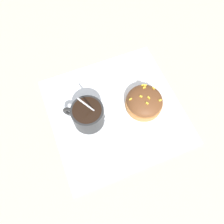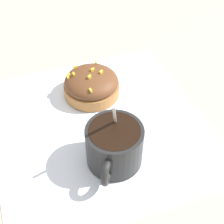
% 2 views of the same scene
% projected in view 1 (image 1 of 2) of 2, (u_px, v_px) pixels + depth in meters
% --- Properties ---
extents(ground_plane, '(3.00, 3.00, 0.00)m').
position_uv_depth(ground_plane, '(116.00, 111.00, 0.58)').
color(ground_plane, '#C6B793').
extents(paper_napkin, '(0.34, 0.33, 0.00)m').
position_uv_depth(paper_napkin, '(116.00, 111.00, 0.57)').
color(paper_napkin, white).
rests_on(paper_napkin, ground_plane).
extents(coffee_cup, '(0.10, 0.08, 0.12)m').
position_uv_depth(coffee_cup, '(88.00, 115.00, 0.53)').
color(coffee_cup, black).
rests_on(coffee_cup, paper_napkin).
extents(frosted_pastry, '(0.10, 0.10, 0.05)m').
position_uv_depth(frosted_pastry, '(144.00, 102.00, 0.56)').
color(frosted_pastry, '#B2753D').
rests_on(frosted_pastry, paper_napkin).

